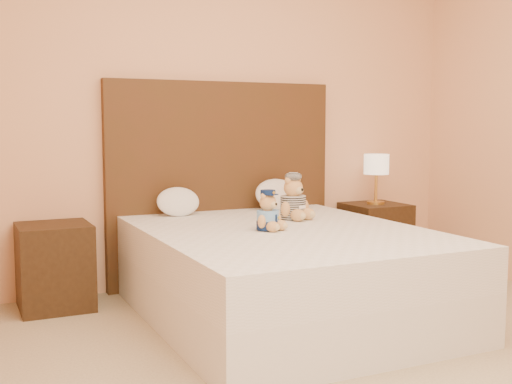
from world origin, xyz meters
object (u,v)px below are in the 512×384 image
nightstand_left (55,266)px  pillow_left (178,200)px  teddy_police (268,210)px  nightstand_right (375,237)px  bed (284,273)px  pillow_right (277,193)px  lamp (376,167)px  teddy_prisoner (293,198)px

nightstand_left → pillow_left: pillow_left is taller
teddy_police → pillow_left: bearing=84.7°
nightstand_right → teddy_police: bearing=-149.7°
bed → pillow_right: bearing=65.7°
nightstand_left → lamp: 2.56m
teddy_prisoner → pillow_left: (-0.64, 0.50, -0.04)m
teddy_police → pillow_right: size_ratio=0.68×
nightstand_left → teddy_police: size_ratio=2.28×
teddy_prisoner → pillow_right: size_ratio=0.83×
teddy_prisoner → pillow_left: 0.81m
bed → lamp: (1.25, 0.80, 0.57)m
nightstand_left → pillow_right: size_ratio=1.55×
nightstand_right → lamp: 0.57m
nightstand_right → pillow_right: (-0.88, 0.03, 0.40)m
bed → teddy_prisoner: (0.24, 0.33, 0.42)m
pillow_left → lamp: bearing=-1.0°
nightstand_right → pillow_right: size_ratio=1.55×
teddy_police → teddy_prisoner: size_ratio=0.82×
bed → lamp: size_ratio=5.00×
bed → nightstand_left: 1.48m
bed → teddy_prisoner: bearing=54.1°
nightstand_left → teddy_police: (1.14, -0.79, 0.40)m
bed → lamp: lamp is taller
teddy_prisoner → pillow_right: teddy_prisoner is taller
nightstand_left → pillow_left: size_ratio=1.79×
pillow_left → teddy_prisoner: bearing=-37.6°
lamp → pillow_left: (-1.65, 0.03, -0.19)m
bed → nightstand_left: same height
nightstand_left → lamp: bearing=0.0°
lamp → teddy_police: (-1.36, -0.79, -0.18)m
lamp → pillow_left: bearing=179.0°
nightstand_right → teddy_police: teddy_police is taller
nightstand_right → lamp: bearing=180.0°
teddy_police → pillow_left: size_ratio=0.78×
pillow_left → pillow_right: pillow_right is taller
nightstand_left → pillow_right: bearing=1.1°
nightstand_left → nightstand_right: 2.50m
teddy_prisoner → nightstand_left: bearing=143.2°
nightstand_right → pillow_right: bearing=178.0°
pillow_left → pillow_right: 0.78m
lamp → teddy_police: 1.58m
teddy_police → pillow_right: (0.48, 0.82, 0.00)m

